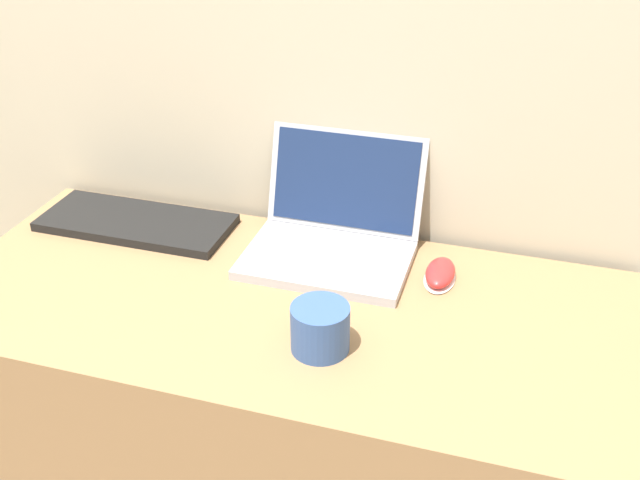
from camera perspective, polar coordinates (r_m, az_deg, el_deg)
name	(u,v)px	position (r m, az deg, el deg)	size (l,w,h in m)	color
desk	(285,444)	(1.68, -2.67, -15.26)	(1.33, 0.60, 0.76)	#936D47
laptop	(334,230)	(1.55, 1.04, 0.74)	(0.34, 0.30, 0.23)	#ADADB2
drink_cup	(320,327)	(1.29, 0.01, -6.67)	(0.10, 0.10, 0.09)	#33518C
computer_mouse	(440,274)	(1.50, 9.14, -2.54)	(0.06, 0.11, 0.03)	white
external_keyboard	(136,223)	(1.72, -13.82, 1.30)	(0.43, 0.18, 0.02)	black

